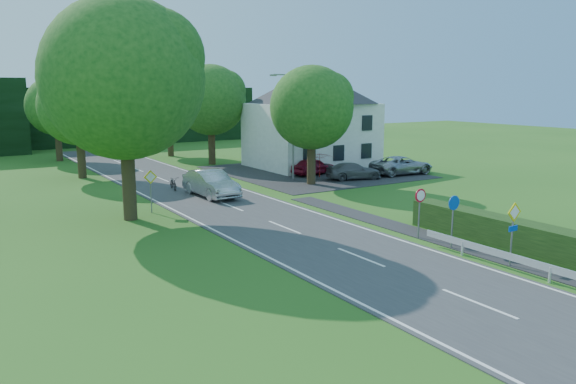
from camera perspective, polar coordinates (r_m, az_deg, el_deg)
road at (r=29.99m, az=-2.38°, el=-2.84°), size 7.00×80.00×0.04m
parking_pad at (r=47.10m, az=2.44°, el=2.05°), size 14.00×16.00×0.04m
line_edge_left at (r=28.56m, az=-8.06°, el=-3.57°), size 0.12×80.00×0.01m
line_edge_right at (r=31.68m, az=2.73°, el=-2.07°), size 0.12×80.00×0.01m
line_centre at (r=29.98m, az=-2.38°, el=-2.80°), size 0.12×80.00×0.01m
tree_main at (r=30.56m, az=-16.22°, el=8.00°), size 9.40×9.40×11.64m
tree_left_far at (r=46.40m, az=-20.47°, el=6.58°), size 7.00×7.00×8.58m
tree_right_far at (r=52.04m, az=-7.83°, el=7.78°), size 7.40×7.40×9.09m
tree_left_back at (r=58.28m, az=-22.43°, el=6.87°), size 6.60×6.60×8.07m
tree_right_back at (r=59.09m, az=-11.94°, el=7.22°), size 6.20×6.20×7.56m
tree_right_mid at (r=40.57m, az=2.41°, el=6.76°), size 7.00×7.00×8.58m
treeline_right at (r=74.88m, az=-14.78°, el=7.54°), size 30.00×5.00×7.00m
house_white at (r=50.26m, az=2.41°, el=7.61°), size 10.60×8.40×8.60m
streetlight at (r=41.98m, az=0.36°, el=7.13°), size 2.03×0.18×8.00m
sign_priority_right at (r=23.58m, az=21.92°, el=-2.87°), size 0.78×0.09×2.59m
sign_roundabout at (r=25.42m, az=16.45°, el=-1.89°), size 0.64×0.08×2.37m
sign_speed_limit at (r=26.72m, az=13.27°, el=-0.94°), size 0.64×0.11×2.37m
sign_priority_left at (r=32.34m, az=-13.78°, el=0.91°), size 0.78×0.09×2.44m
moving_car at (r=36.50m, az=-7.83°, el=0.87°), size 1.97×5.21×1.70m
motorcycle at (r=39.45m, az=-11.57°, el=0.89°), size 0.85×1.79×0.90m
parked_car_red at (r=45.41m, az=2.58°, el=2.63°), size 4.23×2.44×1.35m
parked_car_grey at (r=43.40m, az=6.68°, el=2.14°), size 4.65×2.84×1.26m
parked_car_silver_b at (r=46.54m, az=11.48°, el=2.69°), size 5.48×2.90×1.47m
parasol at (r=44.12m, az=3.30°, el=2.76°), size 2.81×2.83×1.93m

